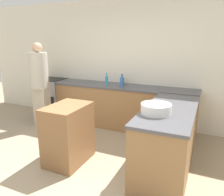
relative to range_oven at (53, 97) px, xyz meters
name	(u,v)px	position (x,y,z in m)	size (l,w,h in m)	color
ground_plane	(65,180)	(1.87, -2.10, -0.46)	(14.00, 14.00, 0.00)	tan
wall_back	(129,64)	(1.87, 0.34, 0.89)	(8.00, 0.06, 2.70)	silver
counter_back	(122,107)	(1.87, 0.00, 0.00)	(3.06, 0.64, 0.92)	olive
counter_peninsula	(168,138)	(3.06, -1.18, 0.00)	(0.69, 1.79, 0.92)	olive
range_oven	(53,97)	(0.00, 0.00, 0.00)	(0.67, 0.62, 0.93)	#ADADB2
island_table	(68,134)	(1.64, -1.66, -0.01)	(0.51, 0.73, 0.91)	brown
mixing_bowl	(156,109)	(2.93, -1.51, 0.52)	(0.39, 0.39, 0.13)	white
dish_soap_bottle	(107,80)	(1.53, -0.06, 0.56)	(0.06, 0.06, 0.25)	#338CBF
olive_oil_bottle	(122,81)	(1.80, 0.15, 0.53)	(0.08, 0.08, 0.20)	#475B1E
water_bottle_blue	(122,81)	(1.88, -0.04, 0.55)	(0.09, 0.09, 0.25)	#386BB7
person_by_range	(40,83)	(0.26, -0.68, 0.51)	(0.37, 0.37, 1.80)	#ADA38E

